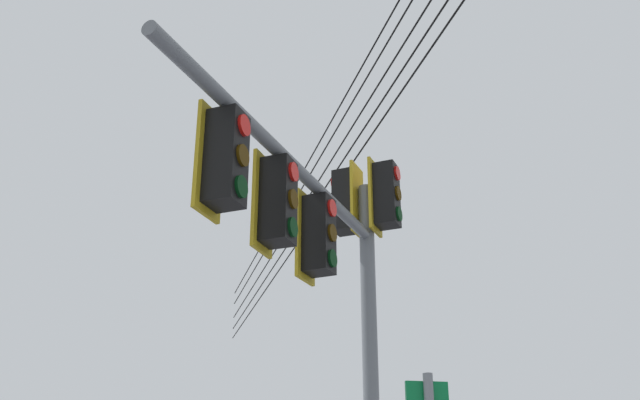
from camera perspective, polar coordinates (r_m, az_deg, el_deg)
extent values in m
cylinder|color=slate|center=(7.73, -2.54, 3.11)|extent=(0.94, 4.94, 0.14)
cube|color=black|center=(9.97, 5.22, 0.38)|extent=(0.34, 0.34, 0.90)
cube|color=#B29319|center=(10.01, 4.30, 0.23)|extent=(0.11, 0.44, 1.04)
cylinder|color=red|center=(10.05, 6.05, 2.09)|extent=(0.06, 0.20, 0.20)
cylinder|color=#3C2703|center=(9.92, 6.13, 0.53)|extent=(0.06, 0.20, 0.20)
cylinder|color=black|center=(9.81, 6.20, -1.08)|extent=(0.06, 0.20, 0.20)
cube|color=black|center=(10.15, 2.00, -0.15)|extent=(0.34, 0.34, 0.90)
cube|color=#B29319|center=(10.09, 2.90, 0.00)|extent=(0.11, 0.44, 1.04)
cylinder|color=red|center=(10.32, 1.13, 1.24)|extent=(0.06, 0.20, 0.20)
cylinder|color=#3C2703|center=(10.20, 1.14, -0.29)|extent=(0.06, 0.20, 0.20)
cylinder|color=black|center=(10.09, 1.15, -1.86)|extent=(0.06, 0.20, 0.20)
cube|color=black|center=(8.22, -0.08, -2.74)|extent=(0.35, 0.35, 0.90)
cube|color=#B29319|center=(8.28, -1.16, -2.91)|extent=(0.12, 0.44, 1.04)
cylinder|color=red|center=(8.26, 0.96, -0.63)|extent=(0.07, 0.20, 0.20)
cylinder|color=#3C2703|center=(8.15, 0.97, -2.57)|extent=(0.07, 0.20, 0.20)
cylinder|color=black|center=(8.05, 0.99, -4.57)|extent=(0.07, 0.20, 0.20)
cube|color=black|center=(7.33, -3.29, -0.10)|extent=(0.33, 0.33, 0.90)
cube|color=#B29319|center=(7.40, -4.49, -0.28)|extent=(0.09, 0.44, 1.04)
cylinder|color=red|center=(7.40, -2.06, 2.21)|extent=(0.05, 0.20, 0.20)
cylinder|color=#3C2703|center=(7.27, -2.10, 0.08)|extent=(0.05, 0.20, 0.20)
cylinder|color=black|center=(7.16, -2.13, -2.13)|extent=(0.05, 0.20, 0.20)
cube|color=black|center=(6.50, -7.34, 3.24)|extent=(0.34, 0.34, 0.90)
cube|color=#B29319|center=(6.58, -8.65, 2.99)|extent=(0.10, 0.44, 1.04)
cylinder|color=red|center=(6.57, -5.93, 5.82)|extent=(0.06, 0.20, 0.20)
cylinder|color=#3C2703|center=(6.43, -6.04, 3.48)|extent=(0.06, 0.20, 0.20)
cylinder|color=black|center=(6.30, -6.15, 1.04)|extent=(0.06, 0.20, 0.20)
cylinder|color=black|center=(11.26, 1.88, 1.92)|extent=(10.69, 19.42, 0.31)
cylinder|color=black|center=(11.38, 1.86, 3.18)|extent=(10.69, 19.42, 0.31)
cylinder|color=black|center=(11.53, 1.84, 4.62)|extent=(10.69, 19.42, 0.31)
cylinder|color=black|center=(11.72, 1.81, 6.40)|extent=(10.69, 19.42, 0.31)
cylinder|color=black|center=(11.89, 1.79, 7.75)|extent=(10.69, 19.42, 0.31)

